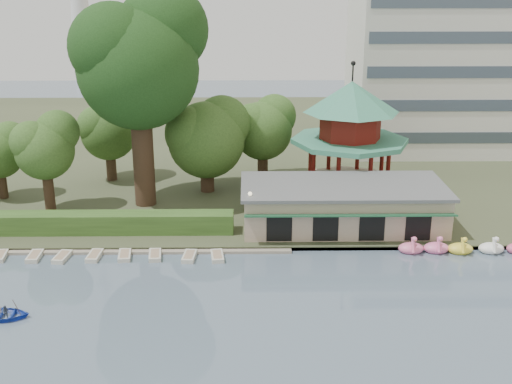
{
  "coord_description": "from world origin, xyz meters",
  "views": [
    {
      "loc": [
        1.3,
        -33.13,
        22.42
      ],
      "look_at": [
        2.0,
        18.0,
        5.0
      ],
      "focal_mm": 45.0,
      "sensor_mm": 36.0,
      "label": 1
    }
  ],
  "objects_px": {
    "rowboat_with_passengers": "(2,311)",
    "big_tree": "(139,57)",
    "pavilion": "(350,126)",
    "boathouse": "(343,205)",
    "dock": "(92,250)"
  },
  "relations": [
    {
      "from": "boathouse",
      "to": "pavilion",
      "type": "bearing_deg",
      "value": 78.72
    },
    {
      "from": "boathouse",
      "to": "rowboat_with_passengers",
      "type": "relative_size",
      "value": 3.65
    },
    {
      "from": "boathouse",
      "to": "pavilion",
      "type": "relative_size",
      "value": 1.38
    },
    {
      "from": "pavilion",
      "to": "dock",
      "type": "bearing_deg",
      "value": -148.34
    },
    {
      "from": "boathouse",
      "to": "big_tree",
      "type": "xyz_separation_m",
      "value": [
        -18.84,
        6.21,
        12.67
      ]
    },
    {
      "from": "big_tree",
      "to": "rowboat_with_passengers",
      "type": "height_order",
      "value": "big_tree"
    },
    {
      "from": "dock",
      "to": "big_tree",
      "type": "bearing_deg",
      "value": 73.97
    },
    {
      "from": "dock",
      "to": "boathouse",
      "type": "relative_size",
      "value": 1.83
    },
    {
      "from": "big_tree",
      "to": "pavilion",
      "type": "bearing_deg",
      "value": 10.37
    },
    {
      "from": "rowboat_with_passengers",
      "to": "pavilion",
      "type": "bearing_deg",
      "value": 43.36
    },
    {
      "from": "rowboat_with_passengers",
      "to": "big_tree",
      "type": "bearing_deg",
      "value": 73.2
    },
    {
      "from": "boathouse",
      "to": "big_tree",
      "type": "height_order",
      "value": "big_tree"
    },
    {
      "from": "pavilion",
      "to": "big_tree",
      "type": "xyz_separation_m",
      "value": [
        -20.84,
        -3.81,
        7.56
      ]
    },
    {
      "from": "big_tree",
      "to": "rowboat_with_passengers",
      "type": "relative_size",
      "value": 4.19
    },
    {
      "from": "dock",
      "to": "boathouse",
      "type": "distance_m",
      "value": 22.62
    }
  ]
}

